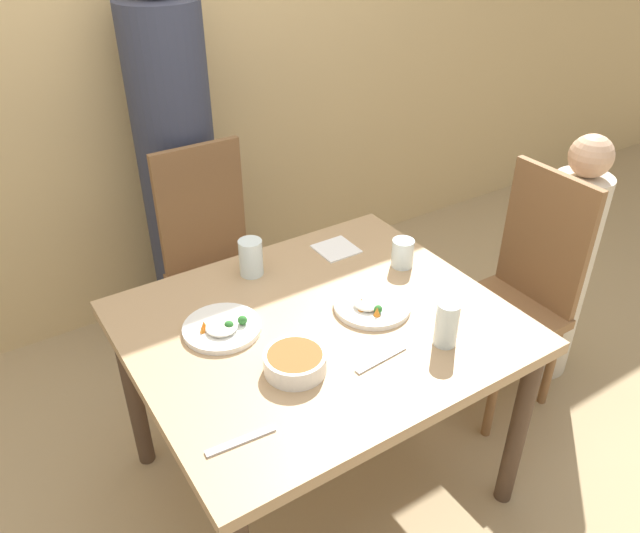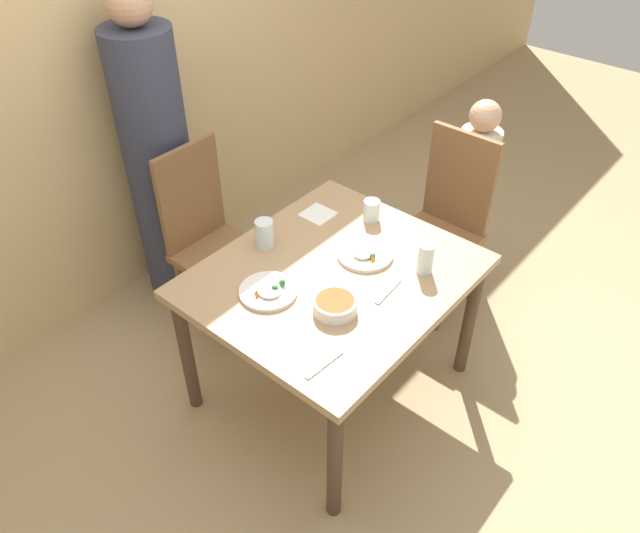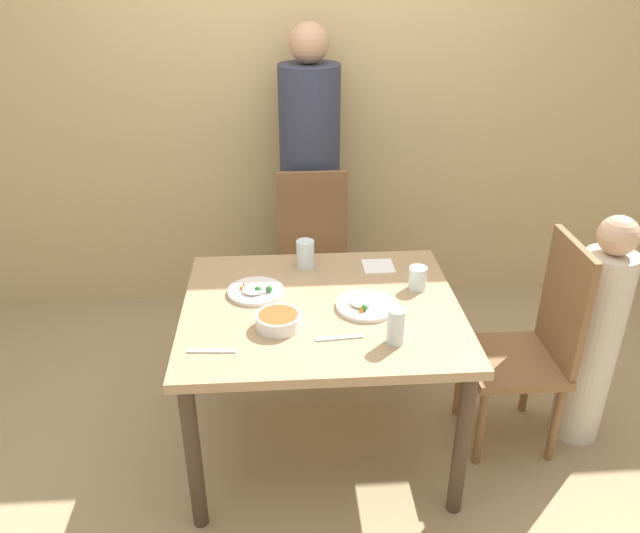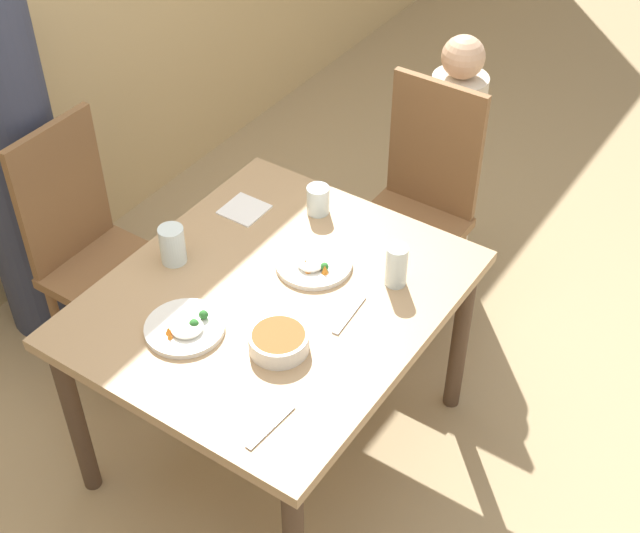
{
  "view_description": "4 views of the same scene",
  "coord_description": "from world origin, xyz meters",
  "px_view_note": "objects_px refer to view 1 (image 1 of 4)",
  "views": [
    {
      "loc": [
        -0.83,
        -1.29,
        1.9
      ],
      "look_at": [
        0.01,
        0.01,
        0.91
      ],
      "focal_mm": 35.0,
      "sensor_mm": 36.0,
      "label": 1
    },
    {
      "loc": [
        -1.58,
        -1.26,
        2.41
      ],
      "look_at": [
        -0.06,
        0.02,
        0.78
      ],
      "focal_mm": 35.0,
      "sensor_mm": 36.0,
      "label": 2
    },
    {
      "loc": [
        -0.16,
        -2.19,
        2.03
      ],
      "look_at": [
        -0.0,
        0.03,
        0.89
      ],
      "focal_mm": 35.0,
      "sensor_mm": 36.0,
      "label": 3
    },
    {
      "loc": [
        -1.58,
        -1.24,
        2.59
      ],
      "look_at": [
        0.14,
        -0.08,
        0.77
      ],
      "focal_mm": 50.0,
      "sensor_mm": 36.0,
      "label": 4
    }
  ],
  "objects_px": {
    "person_child": "(563,269)",
    "bowl_curry": "(295,362)",
    "glass_water_tall": "(447,324)",
    "chair_child_spot": "(517,290)",
    "plate_rice_adult": "(222,328)",
    "chair_adult_spot": "(216,259)",
    "person_adult": "(179,171)"
  },
  "relations": [
    {
      "from": "chair_adult_spot",
      "to": "glass_water_tall",
      "type": "height_order",
      "value": "chair_adult_spot"
    },
    {
      "from": "bowl_curry",
      "to": "plate_rice_adult",
      "type": "xyz_separation_m",
      "value": [
        -0.09,
        0.27,
        -0.02
      ]
    },
    {
      "from": "chair_adult_spot",
      "to": "chair_child_spot",
      "type": "relative_size",
      "value": 1.0
    },
    {
      "from": "chair_child_spot",
      "to": "bowl_curry",
      "type": "height_order",
      "value": "chair_child_spot"
    },
    {
      "from": "person_child",
      "to": "chair_adult_spot",
      "type": "bearing_deg",
      "value": 143.86
    },
    {
      "from": "chair_child_spot",
      "to": "glass_water_tall",
      "type": "xyz_separation_m",
      "value": [
        -0.66,
        -0.27,
        0.29
      ]
    },
    {
      "from": "plate_rice_adult",
      "to": "glass_water_tall",
      "type": "relative_size",
      "value": 1.67
    },
    {
      "from": "bowl_curry",
      "to": "person_adult",
      "type": "bearing_deg",
      "value": 81.6
    },
    {
      "from": "chair_adult_spot",
      "to": "plate_rice_adult",
      "type": "xyz_separation_m",
      "value": [
        -0.29,
        -0.72,
        0.23
      ]
    },
    {
      "from": "chair_adult_spot",
      "to": "person_adult",
      "type": "distance_m",
      "value": 0.43
    },
    {
      "from": "chair_adult_spot",
      "to": "plate_rice_adult",
      "type": "height_order",
      "value": "chair_adult_spot"
    },
    {
      "from": "chair_adult_spot",
      "to": "person_adult",
      "type": "bearing_deg",
      "value": 90.0
    },
    {
      "from": "chair_child_spot",
      "to": "person_child",
      "type": "xyz_separation_m",
      "value": [
        0.27,
        -0.0,
        0.0
      ]
    },
    {
      "from": "person_adult",
      "to": "glass_water_tall",
      "type": "bearing_deg",
      "value": -80.78
    },
    {
      "from": "person_child",
      "to": "glass_water_tall",
      "type": "relative_size",
      "value": 7.69
    },
    {
      "from": "chair_adult_spot",
      "to": "chair_child_spot",
      "type": "height_order",
      "value": "same"
    },
    {
      "from": "bowl_curry",
      "to": "glass_water_tall",
      "type": "bearing_deg",
      "value": -17.51
    },
    {
      "from": "chair_adult_spot",
      "to": "glass_water_tall",
      "type": "distance_m",
      "value": 1.18
    },
    {
      "from": "chair_adult_spot",
      "to": "glass_water_tall",
      "type": "xyz_separation_m",
      "value": [
        0.24,
        -1.12,
        0.29
      ]
    },
    {
      "from": "bowl_curry",
      "to": "plate_rice_adult",
      "type": "height_order",
      "value": "bowl_curry"
    },
    {
      "from": "plate_rice_adult",
      "to": "bowl_curry",
      "type": "bearing_deg",
      "value": -70.66
    },
    {
      "from": "plate_rice_adult",
      "to": "glass_water_tall",
      "type": "distance_m",
      "value": 0.67
    },
    {
      "from": "person_adult",
      "to": "plate_rice_adult",
      "type": "bearing_deg",
      "value": -105.44
    },
    {
      "from": "chair_child_spot",
      "to": "person_child",
      "type": "relative_size",
      "value": 0.9
    },
    {
      "from": "plate_rice_adult",
      "to": "glass_water_tall",
      "type": "bearing_deg",
      "value": -37.7
    },
    {
      "from": "chair_child_spot",
      "to": "plate_rice_adult",
      "type": "height_order",
      "value": "chair_child_spot"
    },
    {
      "from": "person_child",
      "to": "bowl_curry",
      "type": "height_order",
      "value": "person_child"
    },
    {
      "from": "chair_adult_spot",
      "to": "person_child",
      "type": "bearing_deg",
      "value": -36.14
    },
    {
      "from": "person_adult",
      "to": "glass_water_tall",
      "type": "height_order",
      "value": "person_adult"
    },
    {
      "from": "chair_adult_spot",
      "to": "glass_water_tall",
      "type": "bearing_deg",
      "value": -78.15
    },
    {
      "from": "person_child",
      "to": "plate_rice_adult",
      "type": "height_order",
      "value": "person_child"
    },
    {
      "from": "chair_child_spot",
      "to": "glass_water_tall",
      "type": "bearing_deg",
      "value": -67.73
    }
  ]
}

